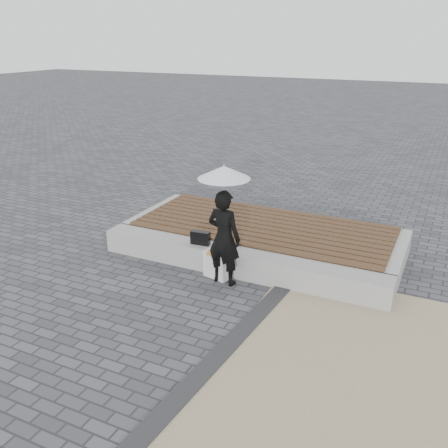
{
  "coord_description": "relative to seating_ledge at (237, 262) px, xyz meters",
  "views": [
    {
      "loc": [
        2.99,
        -5.13,
        3.72
      ],
      "look_at": [
        -0.05,
        1.21,
        1.0
      ],
      "focal_mm": 39.44,
      "sensor_mm": 36.0,
      "label": 1
    }
  ],
  "objects": [
    {
      "name": "parasol",
      "position": [
        -0.05,
        -0.39,
        1.62
      ],
      "size": [
        0.79,
        0.79,
        1.01
      ],
      "rotation": [
        0.0,
        0.0,
        0.33
      ],
      "color": "silver",
      "rests_on": "ground"
    },
    {
      "name": "ground",
      "position": [
        0.0,
        -1.6,
        -0.2
      ],
      "size": [
        80.0,
        80.0,
        0.0
      ],
      "primitive_type": "plane",
      "color": "#4F4F55",
      "rests_on": "ground"
    },
    {
      "name": "woman",
      "position": [
        -0.05,
        -0.39,
        0.57
      ],
      "size": [
        0.6,
        0.43,
        1.54
      ],
      "primitive_type": "imported",
      "rotation": [
        0.0,
        0.0,
        3.03
      ],
      "color": "black",
      "rests_on": "ground"
    },
    {
      "name": "timber_platform",
      "position": [
        0.0,
        1.2,
        0.0
      ],
      "size": [
        5.0,
        2.0,
        0.4
      ],
      "primitive_type": "cube",
      "color": "#AEAFA9",
      "rests_on": "ground"
    },
    {
      "name": "handbag",
      "position": [
        -0.68,
        -0.01,
        0.32
      ],
      "size": [
        0.34,
        0.15,
        0.23
      ],
      "primitive_type": "cube",
      "rotation": [
        0.0,
        0.0,
        0.1
      ],
      "color": "black",
      "rests_on": "seating_ledge"
    },
    {
      "name": "magazine",
      "position": [
        -0.24,
        -0.34,
        0.25
      ],
      "size": [
        0.31,
        0.26,
        0.01
      ],
      "primitive_type": "cube",
      "rotation": [
        0.0,
        0.0,
        0.31
      ],
      "color": "#E4553B",
      "rests_on": "canvas_tote"
    },
    {
      "name": "canvas_tote",
      "position": [
        -0.24,
        -0.29,
        0.02
      ],
      "size": [
        0.46,
        0.28,
        0.45
      ],
      "primitive_type": "cube",
      "rotation": [
        0.0,
        0.0,
        -0.25
      ],
      "color": "silver",
      "rests_on": "ground"
    },
    {
      "name": "edging_band",
      "position": [
        0.75,
        -2.1,
        -0.18
      ],
      "size": [
        0.61,
        5.2,
        0.04
      ],
      "primitive_type": "cube",
      "rotation": [
        0.0,
        0.0,
        -0.07
      ],
      "color": "#2C2C2F",
      "rests_on": "ground"
    },
    {
      "name": "terrazzo_zone",
      "position": [
        3.2,
        -2.1,
        -0.19
      ],
      "size": [
        5.0,
        5.0,
        0.02
      ],
      "primitive_type": "cube",
      "color": "tan",
      "rests_on": "ground"
    },
    {
      "name": "seating_ledge",
      "position": [
        0.0,
        0.0,
        0.0
      ],
      "size": [
        5.0,
        0.45,
        0.4
      ],
      "primitive_type": "cube",
      "color": "#A1A09B",
      "rests_on": "ground"
    },
    {
      "name": "timber_decking",
      "position": [
        0.0,
        1.2,
        0.22
      ],
      "size": [
        4.6,
        2.0,
        0.04
      ],
      "primitive_type": null,
      "color": "brown",
      "rests_on": "timber_platform"
    }
  ]
}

